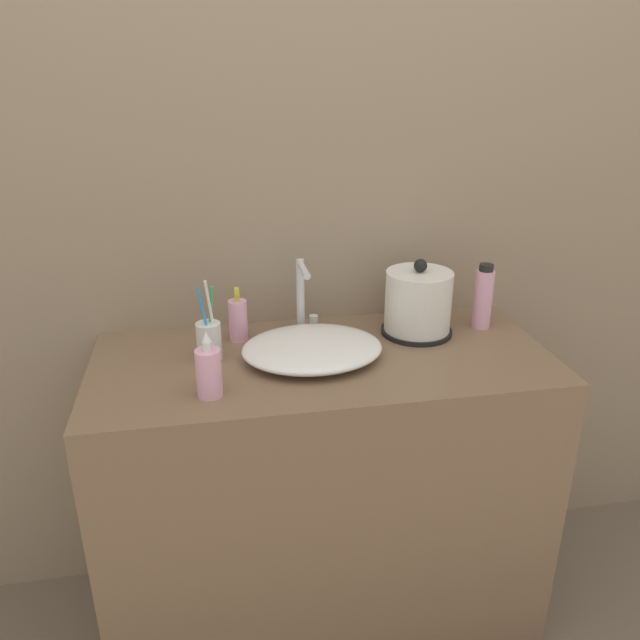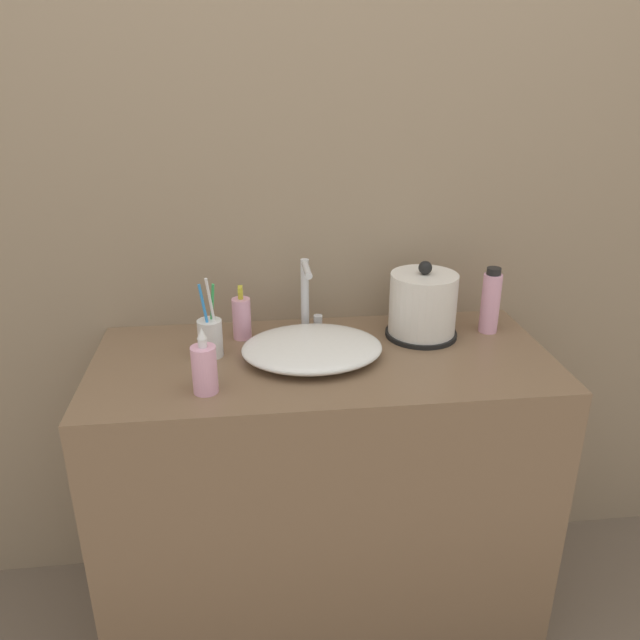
# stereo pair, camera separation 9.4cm
# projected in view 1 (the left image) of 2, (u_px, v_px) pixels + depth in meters

# --- Properties ---
(wall_back) EXTENTS (6.00, 0.04, 2.60)m
(wall_back) POSITION_uv_depth(u_px,v_px,m) (304.00, 141.00, 1.60)
(wall_back) COLOR gray
(wall_back) RESTS_ON ground_plane
(vanity_counter) EXTENTS (1.13, 0.51, 0.81)m
(vanity_counter) POSITION_uv_depth(u_px,v_px,m) (323.00, 492.00, 1.69)
(vanity_counter) COLOR brown
(vanity_counter) RESTS_ON ground_plane
(sink_basin) EXTENTS (0.34, 0.28, 0.05)m
(sink_basin) POSITION_uv_depth(u_px,v_px,m) (312.00, 348.00, 1.52)
(sink_basin) COLOR white
(sink_basin) RESTS_ON vanity_counter
(faucet) EXTENTS (0.06, 0.12, 0.20)m
(faucet) POSITION_uv_depth(u_px,v_px,m) (303.00, 294.00, 1.64)
(faucet) COLOR silver
(faucet) RESTS_ON vanity_counter
(electric_kettle) EXTENTS (0.19, 0.19, 0.21)m
(electric_kettle) POSITION_uv_depth(u_px,v_px,m) (418.00, 305.00, 1.65)
(electric_kettle) COLOR black
(electric_kettle) RESTS_ON vanity_counter
(toothbrush_cup) EXTENTS (0.06, 0.06, 0.21)m
(toothbrush_cup) POSITION_uv_depth(u_px,v_px,m) (209.00, 340.00, 1.51)
(toothbrush_cup) COLOR silver
(toothbrush_cup) RESTS_ON vanity_counter
(lotion_bottle) EXTENTS (0.05, 0.05, 0.15)m
(lotion_bottle) POSITION_uv_depth(u_px,v_px,m) (238.00, 320.00, 1.61)
(lotion_bottle) COLOR #EAA8C6
(lotion_bottle) RESTS_ON vanity_counter
(shampoo_bottle) EXTENTS (0.06, 0.06, 0.15)m
(shampoo_bottle) POSITION_uv_depth(u_px,v_px,m) (209.00, 371.00, 1.34)
(shampoo_bottle) COLOR #EAA8C6
(shampoo_bottle) RESTS_ON vanity_counter
(mouthwash_bottle) EXTENTS (0.05, 0.05, 0.18)m
(mouthwash_bottle) POSITION_uv_depth(u_px,v_px,m) (483.00, 297.00, 1.68)
(mouthwash_bottle) COLOR #EAA8C6
(mouthwash_bottle) RESTS_ON vanity_counter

